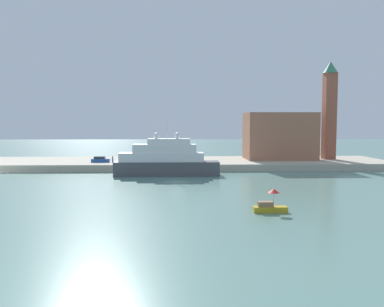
{
  "coord_description": "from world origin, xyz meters",
  "views": [
    {
      "loc": [
        0.14,
        -77.95,
        11.69
      ],
      "look_at": [
        3.06,
        6.0,
        5.16
      ],
      "focal_mm": 37.45,
      "sensor_mm": 36.0,
      "label": 1
    }
  ],
  "objects_px": {
    "large_yacht": "(165,161)",
    "parked_car": "(100,160)",
    "bell_tower": "(329,107)",
    "person_figure": "(113,159)",
    "small_motorboat": "(270,205)",
    "harbor_building": "(279,136)",
    "mooring_bollard": "(205,163)"
  },
  "relations": [
    {
      "from": "person_figure",
      "to": "mooring_bollard",
      "type": "distance_m",
      "value": 23.58
    },
    {
      "from": "harbor_building",
      "to": "bell_tower",
      "type": "height_order",
      "value": "bell_tower"
    },
    {
      "from": "harbor_building",
      "to": "parked_car",
      "type": "height_order",
      "value": "harbor_building"
    },
    {
      "from": "large_yacht",
      "to": "parked_car",
      "type": "distance_m",
      "value": 21.07
    },
    {
      "from": "bell_tower",
      "to": "person_figure",
      "type": "xyz_separation_m",
      "value": [
        -57.39,
        -6.84,
        -13.29
      ]
    },
    {
      "from": "small_motorboat",
      "to": "person_figure",
      "type": "distance_m",
      "value": 57.05
    },
    {
      "from": "harbor_building",
      "to": "parked_car",
      "type": "xyz_separation_m",
      "value": [
        -47.13,
        -7.38,
        -5.68
      ]
    },
    {
      "from": "parked_car",
      "to": "mooring_bollard",
      "type": "distance_m",
      "value": 26.65
    },
    {
      "from": "bell_tower",
      "to": "parked_car",
      "type": "xyz_separation_m",
      "value": [
        -60.49,
        -6.66,
        -13.4
      ]
    },
    {
      "from": "harbor_building",
      "to": "person_figure",
      "type": "distance_m",
      "value": 45.02
    },
    {
      "from": "large_yacht",
      "to": "person_figure",
      "type": "distance_m",
      "value": 18.57
    },
    {
      "from": "parked_car",
      "to": "person_figure",
      "type": "bearing_deg",
      "value": -3.31
    },
    {
      "from": "harbor_building",
      "to": "bell_tower",
      "type": "relative_size",
      "value": 0.7
    },
    {
      "from": "large_yacht",
      "to": "mooring_bollard",
      "type": "bearing_deg",
      "value": 37.35
    },
    {
      "from": "small_motorboat",
      "to": "bell_tower",
      "type": "height_order",
      "value": "bell_tower"
    },
    {
      "from": "small_motorboat",
      "to": "harbor_building",
      "type": "distance_m",
      "value": 59.54
    },
    {
      "from": "person_figure",
      "to": "bell_tower",
      "type": "bearing_deg",
      "value": 6.8
    },
    {
      "from": "harbor_building",
      "to": "person_figure",
      "type": "bearing_deg",
      "value": -170.26
    },
    {
      "from": "harbor_building",
      "to": "parked_car",
      "type": "distance_m",
      "value": 48.04
    },
    {
      "from": "harbor_building",
      "to": "bell_tower",
      "type": "bearing_deg",
      "value": -3.09
    },
    {
      "from": "bell_tower",
      "to": "person_figure",
      "type": "bearing_deg",
      "value": -173.2
    },
    {
      "from": "parked_car",
      "to": "harbor_building",
      "type": "bearing_deg",
      "value": 8.9
    },
    {
      "from": "parked_car",
      "to": "person_figure",
      "type": "xyz_separation_m",
      "value": [
        3.11,
        -0.18,
        0.11
      ]
    },
    {
      "from": "person_figure",
      "to": "mooring_bollard",
      "type": "xyz_separation_m",
      "value": [
        22.93,
        -5.49,
        -0.35
      ]
    },
    {
      "from": "small_motorboat",
      "to": "harbor_building",
      "type": "height_order",
      "value": "harbor_building"
    },
    {
      "from": "small_motorboat",
      "to": "bell_tower",
      "type": "bearing_deg",
      "value": 62.75
    },
    {
      "from": "bell_tower",
      "to": "mooring_bollard",
      "type": "height_order",
      "value": "bell_tower"
    },
    {
      "from": "large_yacht",
      "to": "parked_car",
      "type": "height_order",
      "value": "large_yacht"
    },
    {
      "from": "person_figure",
      "to": "mooring_bollard",
      "type": "relative_size",
      "value": 2.08
    },
    {
      "from": "harbor_building",
      "to": "mooring_bollard",
      "type": "bearing_deg",
      "value": -148.26
    },
    {
      "from": "large_yacht",
      "to": "parked_car",
      "type": "xyz_separation_m",
      "value": [
        -16.73,
        12.77,
        -0.97
      ]
    },
    {
      "from": "small_motorboat",
      "to": "large_yacht",
      "type": "bearing_deg",
      "value": 111.83
    }
  ]
}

